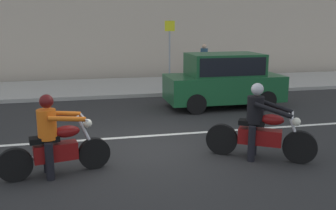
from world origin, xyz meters
name	(u,v)px	position (x,y,z in m)	size (l,w,h in m)	color
ground_plane	(147,148)	(0.00, 0.00, 0.00)	(80.00, 80.00, 0.00)	black
sidewalk_slab	(117,87)	(0.00, 8.00, 0.07)	(40.00, 4.40, 0.14)	#99968E
lane_marking_stripe	(117,138)	(-0.61, 0.90, 0.00)	(18.00, 0.14, 0.01)	silver
motorcycle_with_rider_orange_stripe	(54,142)	(-1.90, -1.08, 0.63)	(2.01, 0.77, 1.53)	black
motorcycle_with_rider_black_leather	(260,129)	(2.16, -1.14, 0.65)	(1.97, 1.29, 1.59)	black
parked_hatchback_forest_green	(224,80)	(3.22, 3.63, 0.93)	(3.85, 1.76, 1.80)	#164C28
street_sign_post	(170,46)	(2.36, 7.94, 1.81)	(0.44, 0.08, 2.78)	gray
pedestrian_bystander	(204,59)	(4.11, 8.43, 1.15)	(0.34, 0.34, 1.72)	black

